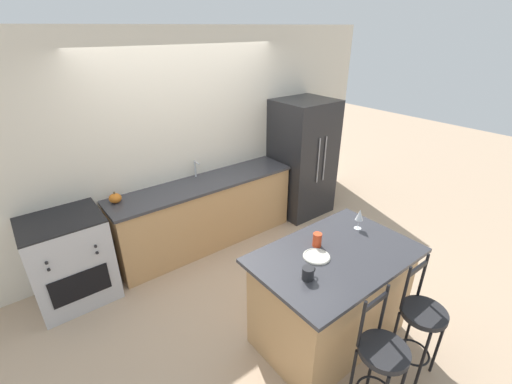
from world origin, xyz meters
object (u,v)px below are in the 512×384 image
(oven_range, at_px, (70,259))
(wine_glass, at_px, (360,215))
(tumbler_cup, at_px, (317,240))
(bar_stool_far, at_px, (420,321))
(bar_stool_near, at_px, (380,360))
(dinner_plate, at_px, (316,256))
(coffee_mug, at_px, (308,273))
(refrigerator, at_px, (302,158))
(pumpkin_decoration, at_px, (115,198))

(oven_range, xyz_separation_m, wine_glass, (2.23, -1.88, 0.60))
(tumbler_cup, bearing_deg, wine_glass, -4.57)
(bar_stool_far, bearing_deg, bar_stool_near, -178.82)
(dinner_plate, xyz_separation_m, tumbler_cup, (0.12, 0.11, 0.05))
(coffee_mug, bearing_deg, bar_stool_far, -41.01)
(refrigerator, bearing_deg, oven_range, 179.19)
(bar_stool_far, relative_size, dinner_plate, 4.77)
(oven_range, height_order, pumpkin_decoration, pumpkin_decoration)
(bar_stool_near, height_order, bar_stool_far, same)
(dinner_plate, height_order, coffee_mug, coffee_mug)
(tumbler_cup, bearing_deg, dinner_plate, -137.37)
(pumpkin_decoration, bearing_deg, coffee_mug, -71.79)
(oven_range, bearing_deg, bar_stool_near, -61.53)
(oven_range, xyz_separation_m, coffee_mug, (1.33, -2.10, 0.51))
(wine_glass, xyz_separation_m, pumpkin_decoration, (-1.63, 2.04, -0.13))
(refrigerator, height_order, tumbler_cup, refrigerator)
(refrigerator, distance_m, pumpkin_decoration, 2.72)
(refrigerator, distance_m, tumbler_cup, 2.41)
(bar_stool_far, relative_size, pumpkin_decoration, 7.92)
(oven_range, bearing_deg, wine_glass, -40.20)
(refrigerator, bearing_deg, pumpkin_decoration, 175.76)
(wine_glass, relative_size, pumpkin_decoration, 1.49)
(coffee_mug, bearing_deg, pumpkin_decoration, 108.21)
(bar_stool_near, xyz_separation_m, pumpkin_decoration, (-0.88, 2.87, 0.41))
(bar_stool_near, height_order, wine_glass, wine_glass)
(refrigerator, bearing_deg, tumbler_cup, -131.71)
(oven_range, xyz_separation_m, pumpkin_decoration, (0.59, 0.15, 0.47))
(refrigerator, bearing_deg, dinner_plate, -132.08)
(oven_range, height_order, bar_stool_near, bar_stool_near)
(bar_stool_far, bearing_deg, refrigerator, 64.38)
(wine_glass, relative_size, tumbler_cup, 1.63)
(oven_range, relative_size, wine_glass, 4.78)
(refrigerator, relative_size, tumbler_cup, 13.99)
(coffee_mug, height_order, tumbler_cup, tumbler_cup)
(oven_range, relative_size, coffee_mug, 7.69)
(oven_range, distance_m, pumpkin_decoration, 0.77)
(oven_range, bearing_deg, pumpkin_decoration, 14.60)
(refrigerator, distance_m, bar_stool_near, 3.25)
(oven_range, relative_size, bar_stool_far, 0.90)
(bar_stool_near, relative_size, dinner_plate, 4.77)
(bar_stool_near, distance_m, bar_stool_far, 0.56)
(bar_stool_far, relative_size, coffee_mug, 8.54)
(wine_glass, bearing_deg, coffee_mug, -166.44)
(refrigerator, xyz_separation_m, dinner_plate, (-1.72, -1.91, 0.08))
(coffee_mug, distance_m, pumpkin_decoration, 2.37)
(refrigerator, height_order, bar_stool_far, refrigerator)
(bar_stool_near, xyz_separation_m, bar_stool_far, (0.56, 0.01, 0.00))
(oven_range, height_order, bar_stool_far, bar_stool_far)
(oven_range, distance_m, wine_glass, 2.98)
(wine_glass, distance_m, tumbler_cup, 0.53)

